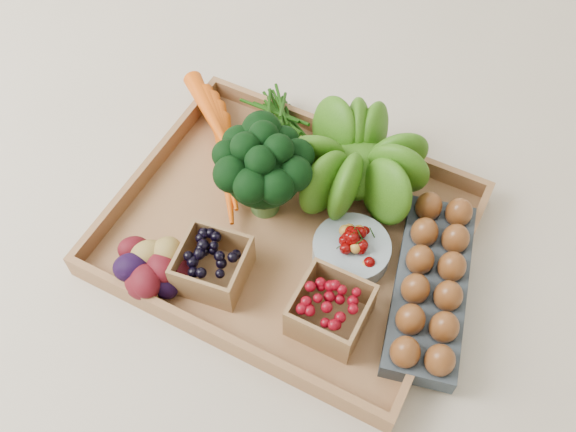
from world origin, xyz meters
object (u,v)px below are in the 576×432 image
at_px(tray, 288,234).
at_px(cherry_bowl, 351,250).
at_px(broccoli, 264,184).
at_px(egg_carton, 430,287).

height_order(tray, cherry_bowl, cherry_bowl).
xyz_separation_m(tray, broccoli, (-0.06, 0.03, 0.07)).
xyz_separation_m(tray, egg_carton, (0.24, -0.00, 0.03)).
relative_size(tray, cherry_bowl, 4.43).
distance_m(tray, cherry_bowl, 0.11).
distance_m(broccoli, cherry_bowl, 0.18).
bearing_deg(broccoli, egg_carton, -4.96).
height_order(broccoli, cherry_bowl, broccoli).
bearing_deg(broccoli, cherry_bowl, -7.18).
xyz_separation_m(cherry_bowl, egg_carton, (0.13, -0.01, 0.00)).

